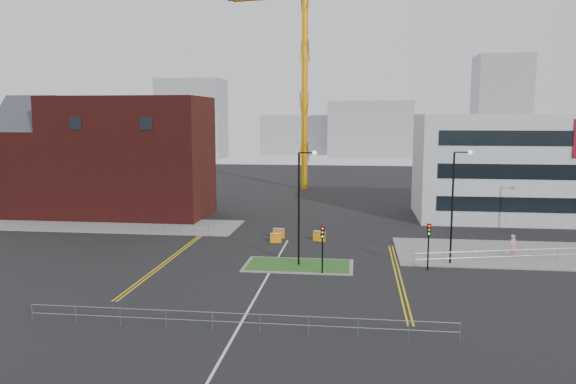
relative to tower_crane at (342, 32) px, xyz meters
name	(u,v)px	position (x,y,z in m)	size (l,w,h in m)	color
ground	(256,297)	(-3.91, -53.92, -24.63)	(200.00, 200.00, 0.00)	black
pavement_left	(111,225)	(-23.91, -31.92, -24.57)	(28.00, 8.00, 0.12)	slate
pavement_right	(538,254)	(18.09, -39.92, -24.57)	(24.00, 10.00, 0.12)	slate
island_kerb	(299,266)	(-1.91, -45.92, -24.59)	(8.60, 4.60, 0.08)	slate
grass_island	(299,265)	(-1.91, -45.92, -24.57)	(8.00, 4.00, 0.12)	#1E4E1A
brick_building	(106,158)	(-26.88, -25.92, -17.78)	(24.20, 10.07, 14.24)	#4C1513
office_block	(528,167)	(22.10, -21.94, -18.62)	(25.00, 12.20, 12.00)	#A6A8AA
tower_crane	(342,32)	(0.00, 0.00, 0.00)	(52.31, 10.53, 35.53)	orange
streetlamp_island	(302,199)	(-1.69, -45.92, -19.21)	(1.46, 0.36, 9.18)	black
streetlamp_right_near	(455,198)	(10.31, -43.92, -19.21)	(1.46, 0.36, 9.18)	black
traffic_light_island	(323,241)	(0.09, -47.94, -22.06)	(0.28, 0.33, 3.65)	black
traffic_light_right	(429,238)	(8.09, -45.94, -22.06)	(0.28, 0.33, 3.65)	black
railing_front	(236,318)	(-3.91, -59.92, -23.84)	(24.05, 0.05, 1.10)	gray
railing_left	(179,228)	(-14.91, -35.92, -23.88)	(6.05, 0.05, 1.10)	gray
railing_right	(529,253)	(16.59, -42.42, -23.85)	(19.05, 5.05, 1.10)	gray
centre_line	(261,288)	(-3.91, -51.92, -24.62)	(0.15, 30.00, 0.01)	silver
yellow_left_a	(173,256)	(-12.91, -43.92, -24.62)	(0.12, 24.00, 0.01)	gold
yellow_left_b	(176,256)	(-12.61, -43.92, -24.62)	(0.12, 24.00, 0.01)	gold
yellow_right_a	(396,276)	(5.59, -47.92, -24.62)	(0.12, 20.00, 0.01)	gold
yellow_right_b	(400,276)	(5.89, -47.92, -24.62)	(0.12, 20.00, 0.01)	gold
skyline_a	(192,119)	(-43.91, 66.08, -13.63)	(18.00, 12.00, 22.00)	gray
skyline_b	(370,129)	(6.09, 76.08, -16.63)	(24.00, 12.00, 16.00)	gray
skyline_c	(501,108)	(41.09, 71.08, -10.63)	(14.00, 12.00, 28.00)	gray
skyline_d	(311,135)	(-11.91, 86.08, -18.63)	(30.00, 12.00, 12.00)	gray
pedestrian	(513,246)	(15.64, -41.19, -23.63)	(0.73, 0.48, 1.99)	pink
barrier_left	(276,238)	(-4.91, -37.92, -24.15)	(1.09, 0.54, 0.88)	orange
barrier_mid	(319,236)	(-0.91, -36.76, -24.11)	(1.18, 0.81, 0.95)	orange
barrier_right	(279,233)	(-4.91, -35.84, -24.12)	(1.15, 0.54, 0.93)	orange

